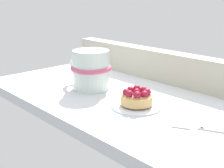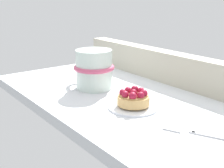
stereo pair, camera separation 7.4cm
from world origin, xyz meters
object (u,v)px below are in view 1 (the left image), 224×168
at_px(coffee_mug, 91,69).
at_px(dessert_fork, 220,131).
at_px(raspberry_tart, 137,97).
at_px(dessert_plate, 136,105).

bearing_deg(coffee_mug, dessert_fork, 0.92).
bearing_deg(raspberry_tart, coffee_mug, 175.99).
height_order(dessert_plate, raspberry_tart, raspberry_tart).
height_order(dessert_plate, dessert_fork, dessert_plate).
bearing_deg(raspberry_tart, dessert_plate, 172.35).
relative_size(dessert_plate, raspberry_tart, 1.56).
xyz_separation_m(raspberry_tart, dessert_fork, (0.19, 0.02, -0.02)).
bearing_deg(raspberry_tart, dessert_fork, 5.48).
height_order(raspberry_tart, dessert_fork, raspberry_tart).
distance_m(dessert_plate, raspberry_tart, 0.02).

